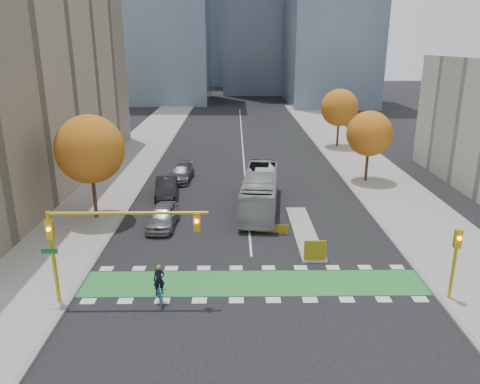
{
  "coord_description": "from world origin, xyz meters",
  "views": [
    {
      "loc": [
        -1.06,
        -22.67,
        13.32
      ],
      "look_at": [
        -0.69,
        9.45,
        3.0
      ],
      "focal_mm": 35.0,
      "sensor_mm": 36.0,
      "label": 1
    }
  ],
  "objects_px": {
    "tree_east_near": "(369,134)",
    "parked_car_b": "(166,188)",
    "tree_west": "(90,149)",
    "traffic_signal_west": "(101,233)",
    "hazard_board": "(315,250)",
    "bus": "(260,191)",
    "tree_east_far": "(339,108)",
    "cyclist": "(160,290)",
    "parked_car_a": "(163,216)",
    "traffic_signal_east": "(456,254)",
    "parked_car_c": "(181,173)"
  },
  "relations": [
    {
      "from": "tree_west",
      "to": "bus",
      "type": "xyz_separation_m",
      "value": [
        13.04,
        2.16,
        -4.03
      ]
    },
    {
      "from": "hazard_board",
      "to": "tree_east_far",
      "type": "height_order",
      "value": "tree_east_far"
    },
    {
      "from": "traffic_signal_west",
      "to": "parked_car_c",
      "type": "bearing_deg",
      "value": 86.48
    },
    {
      "from": "traffic_signal_east",
      "to": "parked_car_a",
      "type": "bearing_deg",
      "value": 147.52
    },
    {
      "from": "tree_east_far",
      "to": "traffic_signal_west",
      "type": "distance_m",
      "value": 43.61
    },
    {
      "from": "parked_car_c",
      "to": "bus",
      "type": "bearing_deg",
      "value": -44.87
    },
    {
      "from": "traffic_signal_west",
      "to": "traffic_signal_east",
      "type": "height_order",
      "value": "traffic_signal_west"
    },
    {
      "from": "tree_west",
      "to": "bus",
      "type": "height_order",
      "value": "tree_west"
    },
    {
      "from": "hazard_board",
      "to": "tree_east_far",
      "type": "bearing_deg",
      "value": 75.88
    },
    {
      "from": "traffic_signal_west",
      "to": "parked_car_a",
      "type": "relative_size",
      "value": 1.73
    },
    {
      "from": "cyclist",
      "to": "traffic_signal_east",
      "type": "bearing_deg",
      "value": -16.9
    },
    {
      "from": "tree_west",
      "to": "cyclist",
      "type": "distance_m",
      "value": 15.09
    },
    {
      "from": "cyclist",
      "to": "bus",
      "type": "xyz_separation_m",
      "value": [
        6.13,
        14.66,
        0.85
      ]
    },
    {
      "from": "bus",
      "to": "parked_car_a",
      "type": "xyz_separation_m",
      "value": [
        -7.54,
        -3.85,
        -0.74
      ]
    },
    {
      "from": "tree_east_near",
      "to": "cyclist",
      "type": "distance_m",
      "value": 28.56
    },
    {
      "from": "tree_west",
      "to": "tree_east_near",
      "type": "height_order",
      "value": "tree_west"
    },
    {
      "from": "parked_car_a",
      "to": "cyclist",
      "type": "bearing_deg",
      "value": -79.96
    },
    {
      "from": "tree_west",
      "to": "cyclist",
      "type": "xyz_separation_m",
      "value": [
        6.91,
        -12.5,
        -4.88
      ]
    },
    {
      "from": "tree_east_near",
      "to": "hazard_board",
      "type": "bearing_deg",
      "value": -114.2
    },
    {
      "from": "tree_east_near",
      "to": "parked_car_b",
      "type": "height_order",
      "value": "tree_east_near"
    },
    {
      "from": "tree_east_near",
      "to": "traffic_signal_east",
      "type": "relative_size",
      "value": 1.73
    },
    {
      "from": "bus",
      "to": "parked_car_a",
      "type": "relative_size",
      "value": 2.31
    },
    {
      "from": "tree_east_near",
      "to": "parked_car_a",
      "type": "bearing_deg",
      "value": -147.72
    },
    {
      "from": "traffic_signal_west",
      "to": "cyclist",
      "type": "height_order",
      "value": "traffic_signal_west"
    },
    {
      "from": "traffic_signal_west",
      "to": "cyclist",
      "type": "distance_m",
      "value": 4.35
    },
    {
      "from": "hazard_board",
      "to": "traffic_signal_east",
      "type": "bearing_deg",
      "value": -35.92
    },
    {
      "from": "parked_car_c",
      "to": "cyclist",
      "type": "bearing_deg",
      "value": -82.72
    },
    {
      "from": "tree_east_near",
      "to": "parked_car_b",
      "type": "bearing_deg",
      "value": -166.32
    },
    {
      "from": "parked_car_c",
      "to": "tree_east_far",
      "type": "bearing_deg",
      "value": 42.58
    },
    {
      "from": "tree_west",
      "to": "traffic_signal_west",
      "type": "bearing_deg",
      "value": -71.98
    },
    {
      "from": "hazard_board",
      "to": "bus",
      "type": "height_order",
      "value": "bus"
    },
    {
      "from": "tree_east_near",
      "to": "bus",
      "type": "bearing_deg",
      "value": -144.43
    },
    {
      "from": "parked_car_b",
      "to": "parked_car_c",
      "type": "distance_m",
      "value": 5.46
    },
    {
      "from": "bus",
      "to": "parked_car_b",
      "type": "bearing_deg",
      "value": 165.16
    },
    {
      "from": "parked_car_a",
      "to": "parked_car_b",
      "type": "bearing_deg",
      "value": 98.33
    },
    {
      "from": "cyclist",
      "to": "parked_car_c",
      "type": "bearing_deg",
      "value": 76.6
    },
    {
      "from": "parked_car_a",
      "to": "traffic_signal_west",
      "type": "bearing_deg",
      "value": -94.89
    },
    {
      "from": "tree_west",
      "to": "cyclist",
      "type": "relative_size",
      "value": 3.74
    },
    {
      "from": "tree_east_far",
      "to": "traffic_signal_west",
      "type": "height_order",
      "value": "tree_east_far"
    },
    {
      "from": "tree_east_far",
      "to": "hazard_board",
      "type": "bearing_deg",
      "value": -104.12
    },
    {
      "from": "tree_west",
      "to": "parked_car_b",
      "type": "relative_size",
      "value": 1.58
    },
    {
      "from": "tree_west",
      "to": "traffic_signal_east",
      "type": "relative_size",
      "value": 2.01
    },
    {
      "from": "parked_car_b",
      "to": "traffic_signal_east",
      "type": "bearing_deg",
      "value": -50.25
    },
    {
      "from": "tree_west",
      "to": "traffic_signal_east",
      "type": "distance_m",
      "value": 25.9
    },
    {
      "from": "traffic_signal_west",
      "to": "bus",
      "type": "height_order",
      "value": "traffic_signal_west"
    },
    {
      "from": "hazard_board",
      "to": "parked_car_c",
      "type": "relative_size",
      "value": 0.26
    },
    {
      "from": "parked_car_b",
      "to": "parked_car_c",
      "type": "relative_size",
      "value": 0.98
    },
    {
      "from": "tree_east_far",
      "to": "bus",
      "type": "relative_size",
      "value": 0.67
    },
    {
      "from": "tree_east_far",
      "to": "traffic_signal_east",
      "type": "bearing_deg",
      "value": -92.97
    },
    {
      "from": "hazard_board",
      "to": "traffic_signal_east",
      "type": "height_order",
      "value": "traffic_signal_east"
    }
  ]
}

